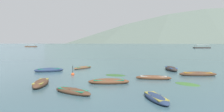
% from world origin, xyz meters
% --- Properties ---
extents(ground_plane, '(6000.00, 6000.00, 0.00)m').
position_xyz_m(ground_plane, '(0.00, 1500.00, 0.00)').
color(ground_plane, '#385660').
extents(mountain_2, '(1518.96, 1518.96, 575.90)m').
position_xyz_m(mountain_2, '(-148.64, 2077.59, 287.95)').
color(mountain_2, slate).
rests_on(mountain_2, ground).
extents(mountain_3, '(2260.68, 2260.68, 549.56)m').
position_xyz_m(mountain_3, '(587.65, 1789.58, 274.78)').
color(mountain_3, '#56665B').
rests_on(mountain_3, ground).
extents(rowboat_0, '(3.65, 1.43, 0.48)m').
position_xyz_m(rowboat_0, '(2.09, 17.20, 0.15)').
color(rowboat_0, brown).
rests_on(rowboat_0, ground).
extents(rowboat_1, '(3.74, 2.12, 0.62)m').
position_xyz_m(rowboat_1, '(-10.05, 22.87, 0.19)').
color(rowboat_1, navy).
rests_on(rowboat_1, ground).
extents(rowboat_2, '(1.62, 3.48, 0.43)m').
position_xyz_m(rowboat_2, '(0.74, 9.34, 0.14)').
color(rowboat_2, navy).
rests_on(rowboat_2, ground).
extents(rowboat_3, '(4.15, 1.16, 0.58)m').
position_xyz_m(rowboat_3, '(7.46, 19.50, 0.18)').
color(rowboat_3, '#4C3323').
rests_on(rowboat_3, ground).
extents(rowboat_4, '(3.75, 1.32, 0.56)m').
position_xyz_m(rowboat_4, '(-2.35, 14.95, 0.18)').
color(rowboat_4, brown).
rests_on(rowboat_4, ground).
extents(rowboat_5, '(1.40, 3.94, 0.62)m').
position_xyz_m(rowboat_5, '(-8.15, 14.05, 0.19)').
color(rowboat_5, '#4C3323').
rests_on(rowboat_5, ground).
extents(rowboat_6, '(3.35, 2.80, 0.48)m').
position_xyz_m(rowboat_6, '(-4.90, 11.16, 0.15)').
color(rowboat_6, '#4C3323').
rests_on(rowboat_6, ground).
extents(rowboat_8, '(2.71, 3.17, 0.41)m').
position_xyz_m(rowboat_8, '(-6.20, 26.06, 0.13)').
color(rowboat_8, brown).
rests_on(rowboat_8, ground).
extents(rowboat_9, '(1.30, 3.84, 0.65)m').
position_xyz_m(rowboat_9, '(5.80, 24.18, 0.20)').
color(rowboat_9, '#2D2826').
rests_on(rowboat_9, ground).
extents(ferry_0, '(10.01, 4.72, 2.54)m').
position_xyz_m(ferry_0, '(-71.72, 180.40, 0.45)').
color(ferry_0, brown).
rests_on(ferry_0, ground).
extents(ferry_1, '(10.76, 4.04, 2.54)m').
position_xyz_m(ferry_1, '(57.51, 138.14, 0.45)').
color(ferry_1, '#2D2826').
rests_on(ferry_1, ground).
extents(mooring_buoy, '(0.38, 0.38, 1.17)m').
position_xyz_m(mooring_buoy, '(-6.50, 19.95, 0.11)').
color(mooring_buoy, '#DB4C1E').
rests_on(mooring_buoy, ground).
extents(weed_patch_3, '(2.55, 2.76, 0.14)m').
position_xyz_m(weed_patch_3, '(4.57, 14.59, 0.00)').
color(weed_patch_3, '#38662D').
rests_on(weed_patch_3, ground).
extents(weed_patch_5, '(2.82, 2.46, 0.14)m').
position_xyz_m(weed_patch_5, '(-1.68, 19.74, 0.00)').
color(weed_patch_5, '#2D5628').
rests_on(weed_patch_5, ground).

